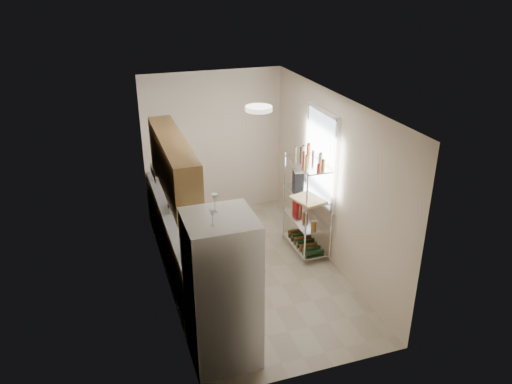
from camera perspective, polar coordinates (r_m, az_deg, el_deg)
room at (r=7.00m, az=-0.50°, el=0.03°), size 2.52×4.42×2.62m
counter_run at (r=7.57m, az=-8.16°, el=-5.43°), size 0.63×3.51×0.90m
upper_cabinets at (r=6.67m, az=-9.44°, el=3.18°), size 0.33×2.20×0.72m
range_hood at (r=7.57m, az=-9.85°, el=2.33°), size 0.50×0.60×0.12m
window at (r=7.64m, az=7.47°, el=3.96°), size 0.06×1.00×1.46m
bakers_rack at (r=7.67m, az=5.98°, el=0.56°), size 0.45×0.90×1.73m
ceiling_dome at (r=6.31m, az=0.31°, el=9.53°), size 0.34×0.34×0.05m
refrigerator at (r=5.64m, az=-3.92°, el=-11.16°), size 0.75×0.75×1.82m
wine_glass_a at (r=5.25m, az=-4.73°, el=-1.24°), size 0.07×0.07×0.21m
wine_glass_b at (r=4.98m, az=-5.03°, el=-2.91°), size 0.07×0.07×0.18m
rice_cooker at (r=7.39m, az=-9.02°, el=-1.55°), size 0.23×0.23×0.19m
frying_pan_large at (r=7.58m, az=-8.99°, el=-1.43°), size 0.38×0.38×0.05m
frying_pan_small at (r=7.72m, az=-8.75°, el=-0.94°), size 0.25×0.25×0.05m
cutting_board at (r=7.45m, az=5.99°, el=-0.87°), size 0.48×0.56×0.03m
espresso_machine at (r=7.93m, az=4.84°, el=1.66°), size 0.18×0.24×0.25m
storage_bag at (r=8.13m, az=4.75°, el=-1.55°), size 0.12×0.15×0.17m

